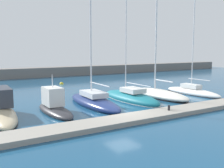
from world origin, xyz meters
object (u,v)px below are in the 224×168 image
(sailboat_white_seventh, at_px, (192,92))
(mooring_buoy_yellow, at_px, (62,84))
(motorboat_charcoal_third, at_px, (54,106))
(dock_bollard, at_px, (169,108))
(sailboat_navy_fourth, at_px, (94,101))
(sailboat_teal_fifth, at_px, (131,97))
(sailboat_ivory_sixth, at_px, (160,94))

(sailboat_white_seventh, xyz_separation_m, mooring_buoy_yellow, (-10.39, 17.55, -0.31))
(motorboat_charcoal_third, bearing_deg, dock_bollard, -126.40)
(sailboat_navy_fourth, relative_size, sailboat_teal_fifth, 0.95)
(sailboat_ivory_sixth, xyz_separation_m, dock_bollard, (-4.93, -6.73, 0.21))
(sailboat_ivory_sixth, relative_size, mooring_buoy_yellow, 23.23)
(sailboat_teal_fifth, height_order, mooring_buoy_yellow, sailboat_teal_fifth)
(motorboat_charcoal_third, height_order, sailboat_teal_fifth, sailboat_teal_fifth)
(mooring_buoy_yellow, relative_size, dock_bollard, 1.45)
(sailboat_white_seventh, bearing_deg, dock_bollard, 121.35)
(sailboat_navy_fourth, xyz_separation_m, sailboat_ivory_sixth, (8.60, 0.03, -0.03))
(sailboat_navy_fourth, height_order, sailboat_teal_fifth, sailboat_teal_fifth)
(sailboat_white_seventh, xyz_separation_m, dock_bollard, (-9.75, -6.16, 0.27))
(motorboat_charcoal_third, bearing_deg, sailboat_teal_fifth, -83.03)
(mooring_buoy_yellow, bearing_deg, sailboat_ivory_sixth, -71.84)
(dock_bollard, bearing_deg, sailboat_teal_fifth, 81.89)
(sailboat_teal_fifth, relative_size, sailboat_white_seventh, 1.05)
(sailboat_navy_fourth, distance_m, sailboat_teal_fifth, 4.67)
(sailboat_navy_fourth, xyz_separation_m, dock_bollard, (3.66, -6.69, 0.19))
(sailboat_teal_fifth, bearing_deg, motorboat_charcoal_third, 97.21)
(motorboat_charcoal_third, xyz_separation_m, sailboat_navy_fourth, (4.35, 0.90, -0.16))
(sailboat_teal_fifth, distance_m, dock_bollard, 7.05)
(sailboat_teal_fifth, relative_size, dock_bollard, 35.77)
(sailboat_teal_fifth, distance_m, sailboat_white_seventh, 8.79)
(motorboat_charcoal_third, relative_size, mooring_buoy_yellow, 10.41)
(mooring_buoy_yellow, bearing_deg, dock_bollard, -88.46)
(sailboat_teal_fifth, height_order, dock_bollard, sailboat_teal_fifth)
(sailboat_teal_fifth, bearing_deg, mooring_buoy_yellow, 5.29)
(sailboat_white_seventh, bearing_deg, motorboat_charcoal_third, 90.25)
(motorboat_charcoal_third, distance_m, mooring_buoy_yellow, 19.39)
(motorboat_charcoal_third, bearing_deg, sailboat_ivory_sixth, -86.39)
(motorboat_charcoal_third, distance_m, sailboat_ivory_sixth, 12.98)
(sailboat_navy_fourth, height_order, sailboat_white_seventh, sailboat_white_seventh)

